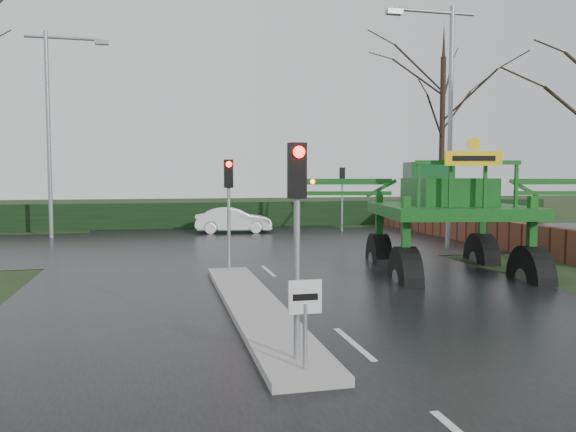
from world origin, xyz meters
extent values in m
plane|color=black|center=(0.00, 0.00, 0.00)|extent=(140.00, 140.00, 0.00)
cube|color=black|center=(0.00, 10.00, 0.00)|extent=(14.00, 80.00, 0.02)
cube|color=black|center=(0.00, 16.00, 0.01)|extent=(80.00, 12.00, 0.02)
cube|color=gray|center=(-1.30, 3.00, 0.09)|extent=(1.20, 10.00, 0.16)
cube|color=black|center=(0.00, 24.00, 0.75)|extent=(44.00, 0.90, 1.50)
cube|color=#592D1E|center=(10.50, 16.00, 0.60)|extent=(0.40, 20.00, 1.20)
cylinder|color=gray|center=(-1.30, -1.50, 0.65)|extent=(0.07, 0.07, 1.00)
cube|color=silver|center=(-1.30, -1.50, 1.25)|extent=(0.50, 0.04, 0.50)
cube|color=black|center=(-1.30, -1.52, 1.25)|extent=(0.38, 0.01, 0.10)
cylinder|color=gray|center=(-1.30, -1.00, 1.75)|extent=(0.10, 0.10, 3.50)
cube|color=black|center=(-1.30, -1.00, 3.10)|extent=(0.26, 0.22, 0.85)
sphere|color=#FF0C07|center=(-1.30, -1.13, 3.38)|extent=(0.18, 0.18, 0.18)
cylinder|color=gray|center=(-1.30, 7.50, 1.75)|extent=(0.10, 0.10, 3.50)
cube|color=black|center=(-1.30, 7.50, 3.10)|extent=(0.26, 0.22, 0.85)
sphere|color=#FF0C07|center=(-1.30, 7.37, 3.38)|extent=(0.18, 0.18, 0.18)
cylinder|color=gray|center=(6.50, 20.00, 1.75)|extent=(0.10, 0.10, 3.50)
cube|color=black|center=(6.50, 20.00, 3.10)|extent=(0.26, 0.22, 0.85)
sphere|color=#FF0C07|center=(6.50, 20.13, 3.38)|extent=(0.18, 0.18, 0.18)
cylinder|color=gray|center=(8.50, 12.00, 5.00)|extent=(0.20, 0.20, 10.00)
cylinder|color=gray|center=(7.70, 12.00, 9.70)|extent=(3.52, 0.14, 0.14)
cube|color=gray|center=(5.94, 12.00, 9.58)|extent=(0.65, 0.30, 0.20)
cylinder|color=gray|center=(-8.50, 20.00, 5.00)|extent=(0.20, 0.20, 10.00)
cylinder|color=gray|center=(-7.70, 20.00, 9.70)|extent=(3.52, 0.14, 0.14)
cube|color=gray|center=(-5.94, 20.00, 9.58)|extent=(0.65, 0.30, 0.20)
cylinder|color=black|center=(13.00, 21.00, 5.00)|extent=(0.32, 0.32, 10.00)
cone|color=black|center=(13.00, 21.00, 10.80)|extent=(0.24, 0.24, 2.50)
cylinder|color=black|center=(2.03, 7.54, 1.02)|extent=(0.92, 2.11, 2.04)
cylinder|color=#595B56|center=(2.03, 7.54, 1.02)|extent=(0.72, 0.81, 0.71)
cube|color=#0D4A15|center=(2.03, 7.54, 2.30)|extent=(0.26, 0.26, 2.35)
cylinder|color=black|center=(5.64, 6.87, 1.02)|extent=(0.92, 2.11, 2.04)
cylinder|color=#595B56|center=(5.64, 6.87, 1.02)|extent=(0.72, 0.81, 0.71)
cube|color=#0D4A15|center=(5.64, 6.87, 2.30)|extent=(0.26, 0.26, 2.35)
cylinder|color=black|center=(1.36, 3.92, 1.02)|extent=(0.92, 2.11, 2.04)
cylinder|color=#595B56|center=(1.36, 3.92, 1.02)|extent=(0.72, 0.81, 0.71)
cube|color=#0D4A15|center=(1.36, 3.92, 2.30)|extent=(0.26, 0.26, 2.35)
cylinder|color=black|center=(4.97, 3.26, 1.02)|extent=(0.92, 2.11, 2.04)
cylinder|color=#595B56|center=(4.97, 3.26, 1.02)|extent=(0.72, 0.81, 0.71)
cube|color=#0D4A15|center=(4.97, 3.26, 2.30)|extent=(0.26, 0.26, 2.35)
cube|color=#0D4A15|center=(3.50, 5.40, 2.96)|extent=(5.11, 5.60, 0.36)
cube|color=#0D4A15|center=(3.54, 5.60, 3.52)|extent=(2.77, 3.42, 0.92)
cube|color=#0F441E|center=(3.91, 7.61, 3.88)|extent=(1.73, 1.48, 1.33)
cube|color=#0D4A15|center=(3.20, 3.79, 4.44)|extent=(3.04, 0.68, 0.12)
cube|color=#0D4A15|center=(0.21, 5.59, 3.88)|extent=(2.64, 0.66, 0.18)
sphere|color=orange|center=(-0.91, 5.69, 3.88)|extent=(0.14, 0.14, 0.14)
cube|color=#0D4A15|center=(6.64, 4.40, 3.88)|extent=(2.64, 0.66, 0.18)
sphere|color=orange|center=(7.73, 4.10, 3.88)|extent=(0.14, 0.14, 0.14)
cube|color=yellow|center=(3.13, 3.39, 4.55)|extent=(1.62, 0.36, 0.41)
cube|color=black|center=(3.13, 3.39, 4.55)|extent=(1.21, 0.23, 0.14)
cylinder|color=yellow|center=(3.13, 3.39, 4.95)|extent=(0.37, 0.11, 0.37)
imported|color=white|center=(0.54, 20.49, 0.00)|extent=(4.14, 1.71, 1.33)
camera|label=1|loc=(-3.38, -9.34, 3.01)|focal=35.00mm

